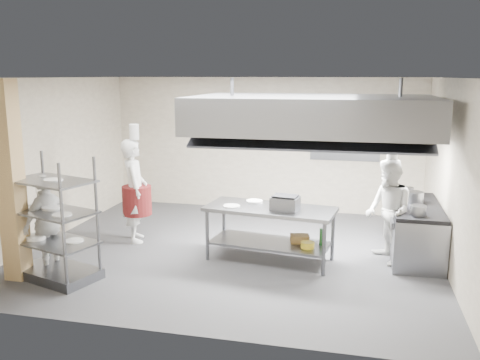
% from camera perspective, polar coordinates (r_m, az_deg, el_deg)
% --- Properties ---
extents(floor, '(7.00, 7.00, 0.00)m').
position_cam_1_polar(floor, '(9.04, -0.83, -7.97)').
color(floor, '#29292B').
rests_on(floor, ground).
extents(ceiling, '(7.00, 7.00, 0.00)m').
position_cam_1_polar(ceiling, '(8.52, -0.89, 11.41)').
color(ceiling, silver).
rests_on(ceiling, wall_back).
extents(wall_back, '(7.00, 0.00, 7.00)m').
position_cam_1_polar(wall_back, '(11.55, 2.73, 4.00)').
color(wall_back, tan).
rests_on(wall_back, ground).
extents(wall_left, '(0.00, 6.00, 6.00)m').
position_cam_1_polar(wall_left, '(10.07, -20.58, 2.13)').
color(wall_left, tan).
rests_on(wall_left, ground).
extents(wall_right, '(0.00, 6.00, 6.00)m').
position_cam_1_polar(wall_right, '(8.53, 22.61, 0.37)').
color(wall_right, tan).
rests_on(wall_right, ground).
extents(column, '(0.30, 0.30, 3.00)m').
position_cam_1_polar(column, '(8.21, -24.35, -0.18)').
color(column, tan).
rests_on(column, floor).
extents(exhaust_hood, '(4.00, 2.50, 0.60)m').
position_cam_1_polar(exhaust_hood, '(8.72, 8.15, 7.35)').
color(exhaust_hood, gray).
rests_on(exhaust_hood, ceiling).
extents(hood_strip_a, '(1.60, 0.12, 0.04)m').
position_cam_1_polar(hood_strip_a, '(8.87, 2.27, 5.46)').
color(hood_strip_a, white).
rests_on(hood_strip_a, exhaust_hood).
extents(hood_strip_b, '(1.60, 0.12, 0.04)m').
position_cam_1_polar(hood_strip_b, '(8.72, 14.01, 5.01)').
color(hood_strip_b, white).
rests_on(hood_strip_b, exhaust_hood).
extents(wall_shelf, '(1.50, 0.28, 0.04)m').
position_cam_1_polar(wall_shelf, '(11.21, 11.68, 3.54)').
color(wall_shelf, gray).
rests_on(wall_shelf, wall_back).
extents(island, '(2.22, 1.16, 0.91)m').
position_cam_1_polar(island, '(8.50, 3.38, -6.05)').
color(island, gray).
rests_on(island, floor).
extents(island_worktop, '(2.22, 1.16, 0.06)m').
position_cam_1_polar(island_worktop, '(8.38, 3.41, -3.28)').
color(island_worktop, gray).
rests_on(island_worktop, island).
extents(island_undershelf, '(2.04, 1.05, 0.04)m').
position_cam_1_polar(island_undershelf, '(8.55, 3.37, -7.04)').
color(island_undershelf, slate).
rests_on(island_undershelf, island).
extents(pass_rack, '(1.42, 1.08, 1.88)m').
position_cam_1_polar(pass_rack, '(8.10, -20.17, -4.08)').
color(pass_rack, slate).
rests_on(pass_rack, floor).
extents(cooking_range, '(0.80, 2.00, 0.84)m').
position_cam_1_polar(cooking_range, '(9.21, 19.00, -5.52)').
color(cooking_range, slate).
rests_on(cooking_range, floor).
extents(range_top, '(0.78, 1.96, 0.06)m').
position_cam_1_polar(range_top, '(9.09, 19.19, -2.80)').
color(range_top, black).
rests_on(range_top, cooking_range).
extents(chef_head, '(0.71, 0.83, 1.91)m').
position_cam_1_polar(chef_head, '(9.54, -11.75, -1.18)').
color(chef_head, white).
rests_on(chef_head, floor).
extents(chef_line, '(0.90, 1.01, 1.73)m').
position_cam_1_polar(chef_line, '(8.63, 16.30, -3.41)').
color(chef_line, white).
rests_on(chef_line, floor).
extents(chef_plating, '(0.54, 0.97, 1.55)m').
position_cam_1_polar(chef_plating, '(8.49, -20.84, -4.57)').
color(chef_plating, white).
rests_on(chef_plating, floor).
extents(griddle, '(0.48, 0.40, 0.21)m').
position_cam_1_polar(griddle, '(8.23, 5.10, -2.61)').
color(griddle, slate).
rests_on(griddle, island_worktop).
extents(wicker_basket, '(0.34, 0.27, 0.13)m').
position_cam_1_polar(wicker_basket, '(8.52, 6.71, -6.56)').
color(wicker_basket, brown).
rests_on(wicker_basket, island_undershelf).
extents(stockpot, '(0.29, 0.29, 0.20)m').
position_cam_1_polar(stockpot, '(9.13, 19.02, -1.87)').
color(stockpot, gray).
rests_on(stockpot, range_top).
extents(plate_stack, '(0.28, 0.28, 0.05)m').
position_cam_1_polar(plate_stack, '(8.20, -20.01, -6.36)').
color(plate_stack, white).
rests_on(plate_stack, pass_rack).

